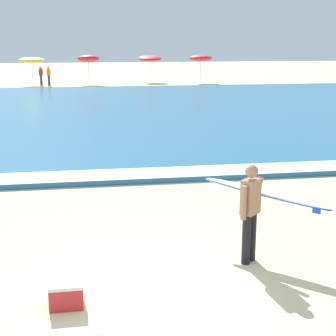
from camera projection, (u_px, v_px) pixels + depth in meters
ground_plane at (150, 296)px, 7.82m from camera, size 160.00×160.00×0.00m
sea at (101, 111)px, 27.12m from camera, size 120.00×28.00×0.14m
surf_foam at (119, 174)px, 14.27m from camera, size 120.00×1.18×0.01m
surfer_with_board at (257, 202)px, 8.95m from camera, size 1.92×2.02×1.73m
beach_umbrella_1 at (32, 60)px, 42.81m from camera, size 2.16×2.17×2.31m
beach_umbrella_2 at (88, 59)px, 43.74m from camera, size 1.81×1.86×2.51m
beach_umbrella_3 at (150, 58)px, 46.05m from camera, size 2.09×2.12×2.40m
beach_umbrella_4 at (201, 58)px, 45.40m from camera, size 2.02×2.04×2.42m
beachgoer_near_row_left at (49, 75)px, 42.77m from camera, size 0.32×0.20×1.58m
beachgoer_near_row_mid at (41, 75)px, 42.64m from camera, size 0.32×0.20×1.58m
cooler_box at (66, 295)px, 7.47m from camera, size 0.49×0.35×0.37m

